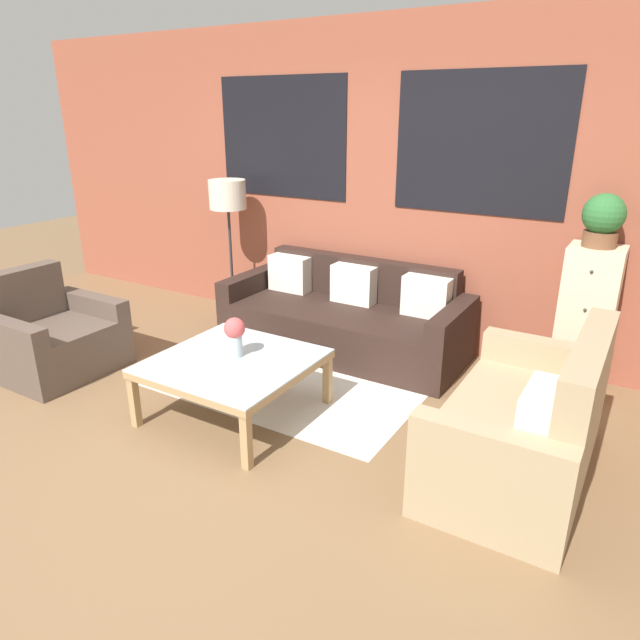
% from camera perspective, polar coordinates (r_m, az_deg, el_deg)
% --- Properties ---
extents(ground_plane, '(16.00, 16.00, 0.00)m').
position_cam_1_polar(ground_plane, '(3.84, -12.13, -12.63)').
color(ground_plane, brown).
extents(wall_back_brick, '(8.40, 0.09, 2.80)m').
position_cam_1_polar(wall_back_brick, '(5.29, 5.27, 13.22)').
color(wall_back_brick, brown).
rests_on(wall_back_brick, ground_plane).
extents(rug, '(2.19, 1.41, 0.00)m').
position_cam_1_polar(rug, '(4.66, -3.35, -5.87)').
color(rug, silver).
rests_on(rug, ground_plane).
extents(couch_dark, '(2.17, 0.88, 0.78)m').
position_cam_1_polar(couch_dark, '(5.13, 2.54, 0.11)').
color(couch_dark, black).
rests_on(couch_dark, ground_plane).
extents(settee_vintage, '(0.80, 1.45, 0.92)m').
position_cam_1_polar(settee_vintage, '(3.59, 19.87, -10.22)').
color(settee_vintage, tan).
rests_on(settee_vintage, ground_plane).
extents(armchair_corner, '(0.80, 0.89, 0.84)m').
position_cam_1_polar(armchair_corner, '(5.20, -25.06, -1.70)').
color(armchair_corner, brown).
rests_on(armchair_corner, ground_plane).
extents(coffee_table, '(1.04, 1.04, 0.43)m').
position_cam_1_polar(coffee_table, '(4.04, -8.67, -4.60)').
color(coffee_table, silver).
rests_on(coffee_table, ground_plane).
extents(floor_lamp, '(0.36, 0.36, 1.42)m').
position_cam_1_polar(floor_lamp, '(5.73, -9.20, 11.62)').
color(floor_lamp, '#2D2D2D').
rests_on(floor_lamp, ground_plane).
extents(drawer_cabinet, '(0.38, 0.37, 1.13)m').
position_cam_1_polar(drawer_cabinet, '(4.72, 25.01, -0.06)').
color(drawer_cabinet, beige).
rests_on(drawer_cabinet, ground_plane).
extents(potted_plant, '(0.29, 0.29, 0.38)m').
position_cam_1_polar(potted_plant, '(4.54, 26.46, 9.03)').
color(potted_plant, brown).
rests_on(potted_plant, drawer_cabinet).
extents(flower_vase, '(0.15, 0.15, 0.28)m').
position_cam_1_polar(flower_vase, '(4.00, -8.51, -1.37)').
color(flower_vase, '#ADBCC6').
rests_on(flower_vase, coffee_table).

